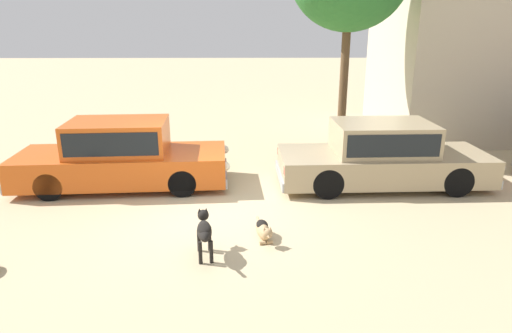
# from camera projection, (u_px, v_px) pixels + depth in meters

# --- Properties ---
(ground_plane) EXTENTS (80.00, 80.00, 0.00)m
(ground_plane) POSITION_uv_depth(u_px,v_px,m) (211.00, 213.00, 8.85)
(ground_plane) COLOR tan
(parked_sedan_nearest) EXTENTS (4.86, 1.99, 1.52)m
(parked_sedan_nearest) POSITION_uv_depth(u_px,v_px,m) (121.00, 155.00, 10.11)
(parked_sedan_nearest) COLOR #D15619
(parked_sedan_nearest) RESTS_ON ground_plane
(parked_sedan_second) EXTENTS (4.86, 1.89, 1.47)m
(parked_sedan_second) POSITION_uv_depth(u_px,v_px,m) (382.00, 155.00, 10.19)
(parked_sedan_second) COLOR tan
(parked_sedan_second) RESTS_ON ground_plane
(stray_dog_spotted) EXTENTS (0.32, 1.04, 0.68)m
(stray_dog_spotted) POSITION_uv_depth(u_px,v_px,m) (204.00, 230.00, 7.12)
(stray_dog_spotted) COLOR black
(stray_dog_spotted) RESTS_ON ground_plane
(stray_dog_tan) EXTENTS (0.32, 0.97, 0.36)m
(stray_dog_tan) POSITION_uv_depth(u_px,v_px,m) (263.00, 230.00, 7.78)
(stray_dog_tan) COLOR tan
(stray_dog_tan) RESTS_ON ground_plane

